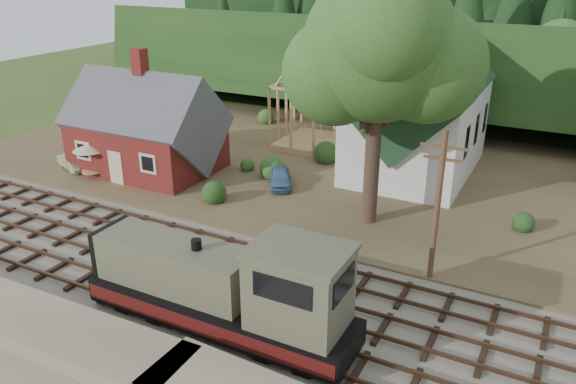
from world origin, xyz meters
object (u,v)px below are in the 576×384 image
at_px(locomotive, 228,291).
at_px(car_blue, 280,177).
at_px(patio_set, 89,149).
at_px(car_green, 72,162).

distance_m(locomotive, car_blue, 16.57).
distance_m(car_blue, patio_set, 13.97).
bearing_deg(patio_set, car_blue, 20.58).
bearing_deg(car_blue, patio_set, 170.34).
xyz_separation_m(locomotive, car_green, (-21.41, 11.18, -1.30)).
bearing_deg(car_green, car_blue, -53.86).
bearing_deg(patio_set, locomotive, -29.43).
xyz_separation_m(car_blue, patio_set, (-13.00, -4.88, 1.58)).
bearing_deg(car_green, patio_set, -81.78).
bearing_deg(locomotive, car_blue, 110.51).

